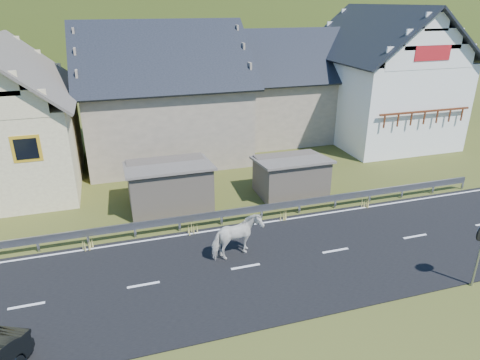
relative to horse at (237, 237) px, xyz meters
name	(u,v)px	position (x,y,z in m)	size (l,w,h in m)	color
ground	(246,268)	(0.10, -0.84, -0.93)	(160.00, 160.00, 0.00)	#383E15
road	(246,267)	(0.10, -0.84, -0.91)	(60.00, 7.00, 0.04)	black
lane_markings	(246,267)	(0.10, -0.84, -0.89)	(60.00, 6.60, 0.01)	silver
guardrail	(222,214)	(0.10, 2.84, -0.37)	(28.10, 0.09, 0.75)	#93969B
shed_left	(169,186)	(-1.90, 5.66, 0.17)	(4.30, 3.30, 2.40)	brown
shed_right	(291,177)	(4.60, 5.16, 0.07)	(3.80, 2.90, 2.20)	brown
house_cream	(3,109)	(-9.90, 11.15, 3.42)	(7.80, 9.80, 8.30)	#FFF1B7
house_stone_a	(162,85)	(-0.90, 14.16, 3.70)	(10.80, 9.80, 8.90)	tan
house_stone_b	(289,79)	(9.10, 16.16, 3.30)	(9.80, 8.80, 8.10)	tan
house_white	(381,70)	(15.10, 13.15, 4.13)	(8.80, 10.80, 9.70)	white
mountain	(129,75)	(5.10, 179.16, -20.93)	(440.00, 280.00, 260.00)	#1E3414
horse	(237,237)	(0.00, 0.00, 0.00)	(2.11, 0.96, 1.78)	silver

